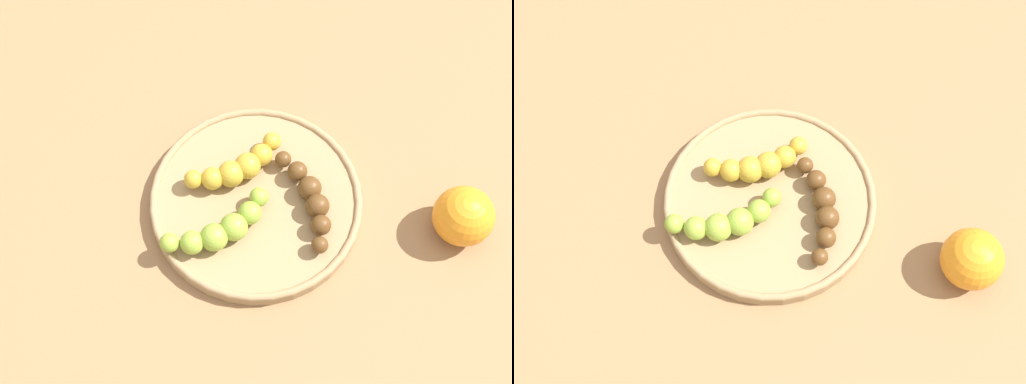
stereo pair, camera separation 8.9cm
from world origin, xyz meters
TOP-DOWN VIEW (x-y plane):
  - ground_plane at (0.00, 0.00)m, footprint 2.40×2.40m
  - fruit_bowl at (0.00, 0.00)m, footprint 0.27×0.27m
  - banana_green at (-0.06, -0.02)m, footprint 0.15×0.05m
  - banana_overripe at (0.05, -0.04)m, footprint 0.06×0.15m
  - banana_spotted at (-0.00, 0.04)m, footprint 0.14×0.05m
  - orange_fruit at (0.20, -0.16)m, footprint 0.08×0.08m

SIDE VIEW (x-z plane):
  - ground_plane at x=0.00m, z-range 0.00..0.00m
  - fruit_bowl at x=0.00m, z-range 0.00..0.02m
  - banana_overripe at x=0.05m, z-range 0.02..0.05m
  - banana_spotted at x=0.00m, z-range 0.02..0.05m
  - banana_green at x=-0.06m, z-range 0.02..0.05m
  - orange_fruit at x=0.20m, z-range 0.00..0.08m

